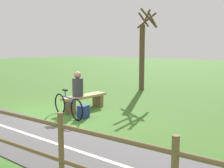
% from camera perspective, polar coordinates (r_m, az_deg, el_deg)
% --- Properties ---
extents(ground_plane, '(80.00, 80.00, 0.00)m').
position_cam_1_polar(ground_plane, '(8.43, -13.87, -6.98)').
color(ground_plane, '#3D6B28').
extents(bench, '(1.78, 0.51, 0.49)m').
position_cam_1_polar(bench, '(9.25, -5.84, -3.30)').
color(bench, '#A88456').
rests_on(bench, ground_plane).
extents(person_seated, '(0.38, 0.38, 0.83)m').
position_cam_1_polar(person_seated, '(8.96, -7.31, -0.36)').
color(person_seated, '#38383D').
rests_on(person_seated, bench).
extents(bicycle, '(0.45, 1.67, 0.85)m').
position_cam_1_polar(bicycle, '(8.28, -9.36, -4.61)').
color(bicycle, black).
rests_on(bicycle, ground_plane).
extents(backpack, '(0.36, 0.33, 0.39)m').
position_cam_1_polar(backpack, '(8.18, -6.13, -5.87)').
color(backpack, navy).
rests_on(backpack, ground_plane).
extents(fence_roadside, '(0.74, 13.24, 1.25)m').
position_cam_1_polar(fence_roadside, '(3.88, -10.75, -13.42)').
color(fence_roadside, brown).
rests_on(fence_roadside, ground_plane).
extents(tree_by_path, '(1.23, 1.21, 3.94)m').
position_cam_1_polar(tree_by_path, '(13.30, 6.59, 6.91)').
color(tree_by_path, brown).
rests_on(tree_by_path, ground_plane).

